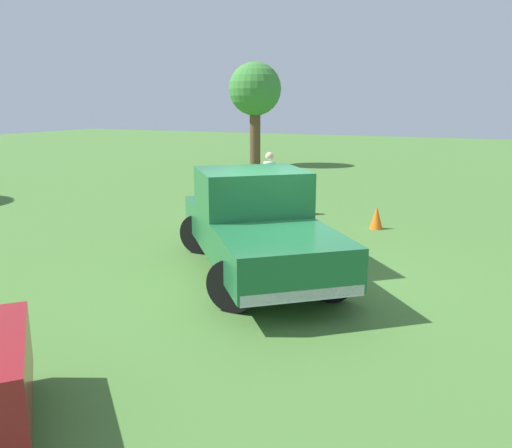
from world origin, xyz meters
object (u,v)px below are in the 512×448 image
at_px(person_bystander, 269,180).
at_px(traffic_cone, 376,218).
at_px(tree_back_right, 255,91).
at_px(pickup_truck, 254,220).

bearing_deg(person_bystander, traffic_cone, 27.65).
height_order(tree_back_right, traffic_cone, tree_back_right).
relative_size(tree_back_right, traffic_cone, 8.76).
relative_size(pickup_truck, traffic_cone, 8.95).
xyz_separation_m(person_bystander, tree_back_right, (5.13, -10.13, 2.54)).
height_order(person_bystander, traffic_cone, person_bystander).
bearing_deg(pickup_truck, person_bystander, 160.46).
bearing_deg(pickup_truck, tree_back_right, 165.01).
xyz_separation_m(pickup_truck, traffic_cone, (-1.29, -4.18, -0.66)).
relative_size(person_bystander, traffic_cone, 3.05).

